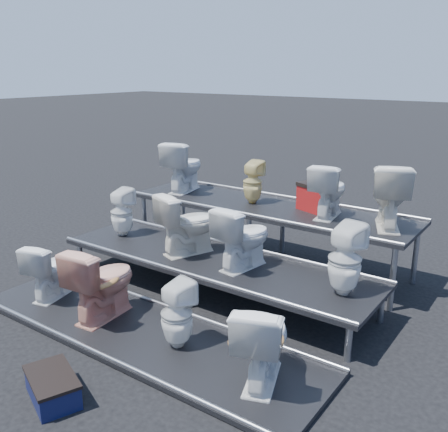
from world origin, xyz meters
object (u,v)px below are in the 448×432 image
Objects in this scene: toilet_1 at (102,281)px; step_stool at (53,389)px; toilet_4 at (122,212)px; toilet_9 at (253,182)px; toilet_10 at (329,190)px; toilet_8 at (184,166)px; toilet_5 at (188,223)px; toilet_7 at (345,259)px; red_crate at (317,199)px; toilet_2 at (177,314)px; toilet_0 at (52,269)px; toilet_11 at (389,195)px; toilet_3 at (262,340)px; toilet_6 at (243,237)px.

toilet_1 reaches higher than step_stool.
toilet_9 is at bearing -138.33° from toilet_4.
toilet_10 is at bearing 100.08° from step_stool.
toilet_5 is at bearing 120.48° from toilet_8.
toilet_1 is 1.50× the size of step_stool.
toilet_5 is 1.28× the size of toilet_9.
red_crate is (-1.02, 1.49, 0.18)m from toilet_7.
toilet_5 is at bearing -45.31° from toilet_2.
toilet_4 is 0.86× the size of toilet_5.
toilet_0 is 1.36m from toilet_4.
toilet_3 is at bearing 62.97° from toilet_11.
toilet_4 is at bearing 8.45° from toilet_6.
toilet_6 is 2.63m from step_stool.
toilet_3 is 1.00× the size of toilet_5.
toilet_3 is (2.97, 0.00, 0.05)m from toilet_0.
toilet_2 is 1.37m from toilet_6.
toilet_8 reaches higher than toilet_6.
toilet_11 is (0.01, 1.30, 0.42)m from toilet_7.
toilet_4 is 3.59m from toilet_11.
toilet_9 is 0.87× the size of toilet_10.
toilet_8 is 1.73× the size of red_crate.
toilet_8 is at bearing -24.81° from toilet_6.
toilet_6 is 0.98× the size of toilet_7.
toilet_11 is (2.28, 2.60, 0.78)m from toilet_1.
step_stool is at bearing 91.37° from toilet_6.
toilet_0 is 0.98× the size of toilet_10.
toilet_3 is 1.12× the size of toilet_10.
toilet_9 reaches higher than toilet_5.
toilet_5 is (-1.89, 1.30, 0.40)m from toilet_3.
toilet_10 reaches higher than step_stool.
toilet_7 reaches higher than red_crate.
toilet_4 is 1.48× the size of red_crate.
toilet_9 is at bearing 117.49° from step_stool.
toilet_1 is at bearing 52.84° from toilet_10.
toilet_4 reaches higher than toilet_1.
toilet_5 is at bearing 123.60° from step_stool.
toilet_3 is 1.73× the size of red_crate.
toilet_0 is 1.98m from toilet_2.
toilet_7 is 0.97× the size of toilet_8.
toilet_3 is 1.05× the size of toilet_6.
step_stool is (-1.37, -1.21, -0.36)m from toilet_3.
toilet_8 is 1.12× the size of toilet_10.
step_stool is (1.67, -3.81, -1.16)m from toilet_8.
toilet_1 is 2.07m from toilet_3.
toilet_8 is 3.25m from toilet_11.
toilet_8 is (-1.98, 1.30, 0.42)m from toilet_6.
toilet_7 is at bearing 67.41° from toilet_11.
toilet_9 reaches higher than toilet_7.
red_crate is at bearing -105.17° from toilet_5.
toilet_4 is at bearing 19.94° from toilet_10.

